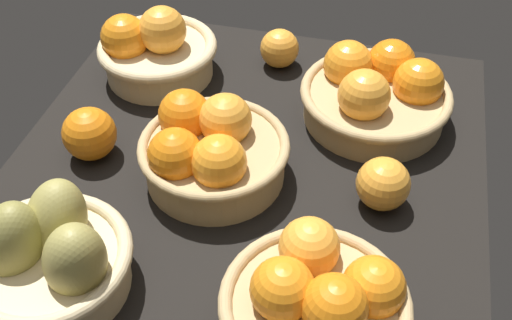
{
  "coord_description": "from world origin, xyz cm",
  "views": [
    {
      "loc": [
        -61.69,
        -18.12,
        69.0
      ],
      "look_at": [
        1.57,
        -2.36,
        7.0
      ],
      "focal_mm": 43.45,
      "sensor_mm": 36.0,
      "label": 1
    }
  ],
  "objects": [
    {
      "name": "basket_far_left_pears",
      "position": [
        -22.58,
        17.7,
        8.32
      ],
      "size": [
        21.02,
        21.05,
        14.64
      ],
      "color": "#D3BC8C",
      "rests_on": "market_tray"
    },
    {
      "name": "market_tray",
      "position": [
        0.0,
        0.0,
        1.5
      ],
      "size": [
        84.0,
        72.0,
        3.0
      ],
      "primitive_type": "cube",
      "color": "black",
      "rests_on": "ground"
    },
    {
      "name": "basket_near_left",
      "position": [
        -20.76,
        -15.24,
        7.92
      ],
      "size": [
        22.27,
        22.27,
        11.98
      ],
      "color": "tan",
      "rests_on": "market_tray"
    },
    {
      "name": "basket_near_right",
      "position": [
        21.28,
        -17.73,
        7.58
      ],
      "size": [
        24.55,
        24.55,
        11.68
      ],
      "color": "tan",
      "rests_on": "market_tray"
    },
    {
      "name": "loose_orange_back_gap",
      "position": [
        31.51,
        0.71,
        6.52
      ],
      "size": [
        7.05,
        7.05,
        7.05
      ],
      "primitive_type": "sphere",
      "color": "#F49E33",
      "rests_on": "market_tray"
    },
    {
      "name": "basket_center",
      "position": [
        0.84,
        4.41,
        8.14
      ],
      "size": [
        22.15,
        22.15,
        12.19
      ],
      "color": "tan",
      "rests_on": "market_tray"
    },
    {
      "name": "basket_far_right",
      "position": [
        23.44,
        21.52,
        8.0
      ],
      "size": [
        20.99,
        20.99,
        13.11
      ],
      "color": "#D3BC8C",
      "rests_on": "market_tray"
    },
    {
      "name": "loose_orange_side_gap",
      "position": [
        1.33,
        -20.78,
        6.85
      ],
      "size": [
        7.69,
        7.69,
        7.69
      ],
      "primitive_type": "sphere",
      "color": "#F49E33",
      "rests_on": "market_tray"
    },
    {
      "name": "loose_orange_front_gap",
      "position": [
        0.93,
        23.58,
        7.13
      ],
      "size": [
        8.27,
        8.27,
        8.27
      ],
      "primitive_type": "sphere",
      "color": "orange",
      "rests_on": "market_tray"
    }
  ]
}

